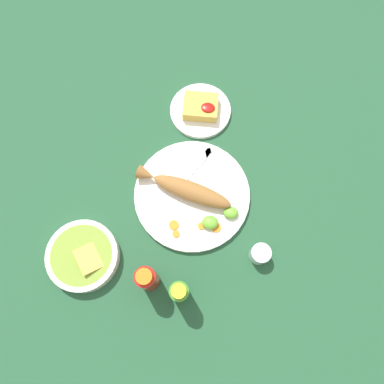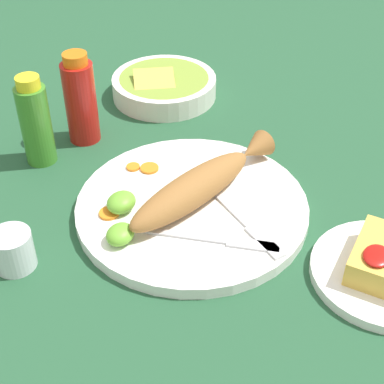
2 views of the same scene
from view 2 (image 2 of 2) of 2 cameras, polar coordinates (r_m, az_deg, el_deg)
The scene contains 16 objects.
ground_plane at distance 0.86m, azimuth 0.00°, elevation -1.98°, with size 4.00×4.00×0.00m, color #235133.
main_plate at distance 0.86m, azimuth 0.00°, elevation -1.52°, with size 0.34×0.34×0.02m, color white.
fried_fish at distance 0.85m, azimuth 0.88°, elevation 0.80°, with size 0.29×0.12×0.05m.
fork_near at distance 0.82m, azimuth 5.21°, elevation -2.99°, with size 0.11×0.17×0.00m.
fork_far at distance 0.79m, azimuth 2.74°, elevation -4.72°, with size 0.06×0.18×0.00m.
carrot_slice_near at distance 0.92m, azimuth -5.73°, elevation 2.43°, with size 0.02×0.02×0.00m, color orange.
carrot_slice_mid at distance 0.92m, azimuth -4.15°, elevation 2.32°, with size 0.03×0.03×0.00m, color orange.
carrot_slice_far at distance 0.86m, azimuth -6.53°, elevation -0.48°, with size 0.02×0.02×0.00m, color orange.
carrot_slice_extra at distance 0.84m, azimuth -8.04°, elevation -2.05°, with size 0.03×0.03×0.00m, color orange.
lime_wedge_main at distance 0.84m, azimuth -6.87°, elevation -0.99°, with size 0.05×0.04×0.03m, color #6BB233.
lime_wedge_side at distance 0.79m, azimuth -6.98°, elevation -4.09°, with size 0.04×0.04×0.02m, color #6BB233.
hot_sauce_bottle_red at distance 1.00m, azimuth -10.76°, elevation 8.75°, with size 0.05×0.05×0.16m.
hot_sauce_bottle_green at distance 0.96m, azimuth -14.94°, elevation 6.54°, with size 0.05×0.05×0.15m.
salt_cup at distance 0.80m, azimuth -16.92°, elevation -5.59°, with size 0.05×0.05×0.05m.
side_plate_fries at distance 0.80m, azimuth 18.13°, elevation -7.61°, with size 0.19×0.19×0.01m, color white.
guacamole_bowl at distance 1.14m, azimuth -2.72°, elevation 10.26°, with size 0.20×0.20×0.05m.
Camera 2 is at (0.58, 0.30, 0.56)m, focal length 55.00 mm.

